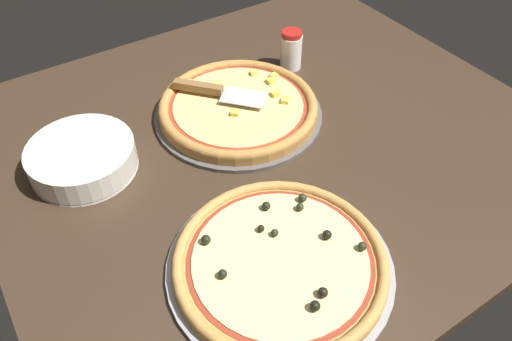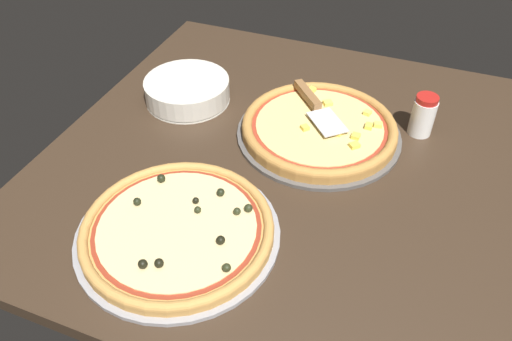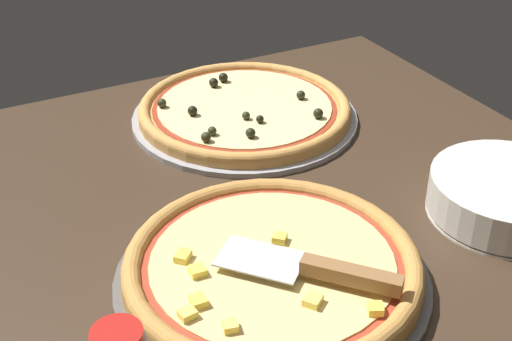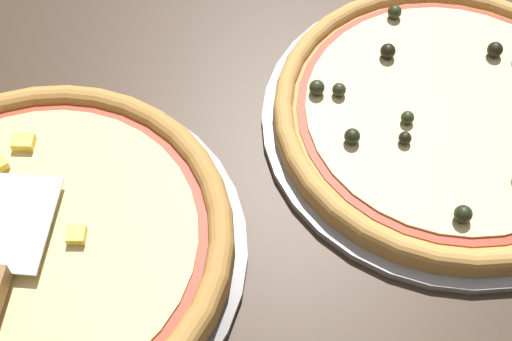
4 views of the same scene
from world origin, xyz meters
TOP-DOWN VIEW (x-y plane):
  - ground_plane at (0.00, 0.00)cm, footprint 128.74×115.50cm
  - pizza_pan_front at (2.71, -10.59)cm, footprint 41.56×41.56cm
  - pizza_front at (2.68, -10.60)cm, footprint 39.07×39.07cm
  - pizza_pan_back at (20.26, 32.19)cm, footprint 41.86×41.86cm
  - pizza_back at (20.23, 32.18)cm, footprint 39.35×39.35cm
  - serving_spatula at (6.82, -17.54)cm, footprint 18.94×20.47cm
  - plate_stack at (41.12, -13.14)cm, footprint 23.29×23.29cm

SIDE VIEW (x-z plane):
  - ground_plane at x=0.00cm, z-range -3.60..0.00cm
  - pizza_pan_front at x=2.71cm, z-range 0.00..1.00cm
  - pizza_pan_back at x=20.26cm, z-range 0.00..1.00cm
  - pizza_back at x=20.23cm, z-range 0.39..4.16cm
  - pizza_front at x=2.68cm, z-range 0.92..4.42cm
  - plate_stack at x=41.12cm, z-range 0.00..6.30cm
  - serving_spatula at x=6.82cm, z-range 4.29..6.29cm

